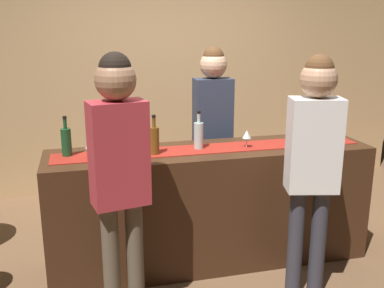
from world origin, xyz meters
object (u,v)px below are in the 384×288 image
object	(u,v)px
wine_bottle_amber	(154,140)
wine_glass_mid_counter	(118,141)
wine_bottle_clear	(199,135)
bartender	(213,119)
customer_browsing	(119,162)
wine_glass_near_customer	(90,145)
wine_bottle_green	(66,141)
wine_glass_far_end	(247,135)
customer_sipping	(313,153)

from	to	relation	value
wine_bottle_amber	wine_glass_mid_counter	distance (m)	0.27
wine_bottle_clear	wine_bottle_amber	size ratio (longest dim) A/B	1.00
bartender	customer_browsing	distance (m)	1.52
wine_glass_near_customer	wine_bottle_green	bearing A→B (deg)	148.62
customer_browsing	wine_bottle_green	bearing A→B (deg)	104.73
wine_glass_far_end	customer_browsing	xyz separation A→B (m)	(-1.04, -0.57, 0.03)
wine_bottle_clear	customer_browsing	world-z (taller)	customer_browsing
wine_bottle_clear	bartender	world-z (taller)	bartender
wine_bottle_green	wine_glass_near_customer	size ratio (longest dim) A/B	2.10
wine_glass_far_end	customer_sipping	xyz separation A→B (m)	(0.24, -0.60, 0.00)
wine_glass_mid_counter	customer_sipping	distance (m)	1.41
customer_browsing	wine_bottle_clear	bearing A→B (deg)	31.97
wine_bottle_amber	wine_bottle_green	bearing A→B (deg)	169.86
wine_bottle_green	bartender	xyz separation A→B (m)	(1.28, 0.51, -0.01)
wine_glass_far_end	customer_sipping	size ratio (longest dim) A/B	0.08
wine_bottle_green	customer_sipping	distance (m)	1.76
wine_bottle_green	wine_glass_far_end	world-z (taller)	wine_bottle_green
wine_bottle_green	wine_glass_near_customer	xyz separation A→B (m)	(0.17, -0.10, -0.01)
wine_glass_mid_counter	customer_sipping	size ratio (longest dim) A/B	0.08
customer_browsing	wine_glass_mid_counter	bearing A→B (deg)	74.80
wine_bottle_clear	wine_glass_near_customer	distance (m)	0.83
wine_glass_far_end	customer_browsing	world-z (taller)	customer_browsing
bartender	customer_sipping	size ratio (longest dim) A/B	1.00
wine_bottle_green	customer_browsing	size ratio (longest dim) A/B	0.17
wine_bottle_clear	wine_glass_far_end	world-z (taller)	wine_bottle_clear
wine_glass_mid_counter	customer_browsing	xyz separation A→B (m)	(-0.04, -0.62, 0.03)
wine_bottle_amber	wine_glass_near_customer	xyz separation A→B (m)	(-0.47, 0.01, -0.01)
wine_bottle_green	wine_bottle_amber	xyz separation A→B (m)	(0.63, -0.11, 0.00)
wine_bottle_amber	wine_glass_mid_counter	bearing A→B (deg)	166.13
wine_bottle_green	customer_browsing	world-z (taller)	customer_browsing
wine_glass_near_customer	bartender	size ratio (longest dim) A/B	0.08
wine_bottle_green	wine_glass_far_end	size ratio (longest dim) A/B	2.10
customer_sipping	customer_browsing	size ratio (longest dim) A/B	0.98
wine_bottle_clear	wine_glass_mid_counter	size ratio (longest dim) A/B	2.10
customer_sipping	wine_bottle_amber	bearing A→B (deg)	162.48
wine_bottle_amber	bartender	bearing A→B (deg)	44.37
wine_bottle_clear	customer_sipping	size ratio (longest dim) A/B	0.18
wine_bottle_green	wine_bottle_clear	world-z (taller)	same
wine_bottle_amber	wine_glass_mid_counter	size ratio (longest dim) A/B	2.10
wine_bottle_green	bartender	bearing A→B (deg)	21.99
wine_glass_near_customer	wine_glass_mid_counter	distance (m)	0.21
wine_bottle_clear	wine_glass_mid_counter	distance (m)	0.62
wine_bottle_clear	customer_sipping	bearing A→B (deg)	-46.85
wine_bottle_green	wine_glass_far_end	xyz separation A→B (m)	(1.37, -0.10, -0.01)
customer_browsing	wine_glass_near_customer	bearing A→B (deg)	94.47
bartender	customer_browsing	bearing A→B (deg)	52.59
customer_sipping	customer_browsing	xyz separation A→B (m)	(-1.29, 0.03, 0.03)
wine_glass_near_customer	bartender	distance (m)	1.27
wine_bottle_green	customer_browsing	distance (m)	0.74
wine_bottle_clear	wine_glass_near_customer	size ratio (longest dim) A/B	2.10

